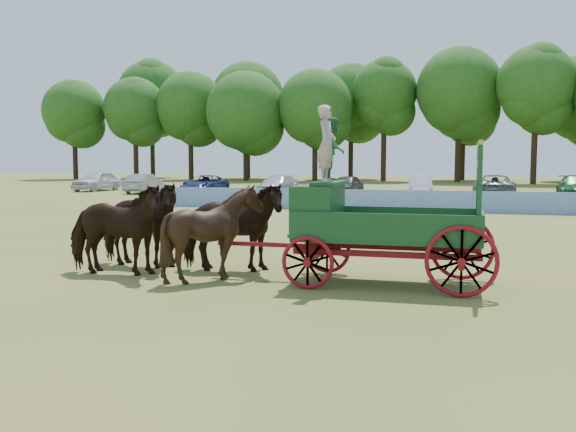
{
  "coord_description": "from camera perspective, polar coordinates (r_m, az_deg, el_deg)",
  "views": [
    {
      "loc": [
        2.36,
        -14.15,
        2.67
      ],
      "look_at": [
        -1.62,
        0.24,
        1.3
      ],
      "focal_mm": 40.0,
      "sensor_mm": 36.0,
      "label": 1
    }
  ],
  "objects": [
    {
      "name": "horse_wheel_right",
      "position": [
        14.98,
        -5.07,
        -1.01
      ],
      "size": [
        2.64,
        1.58,
        2.09
      ],
      "primitive_type": "imported",
      "rotation": [
        0.0,
        0.0,
        1.77
      ],
      "color": "black",
      "rests_on": "ground"
    },
    {
      "name": "horse_lead_right",
      "position": [
        15.98,
        -13.16,
        -0.74
      ],
      "size": [
        2.59,
        1.42,
        2.09
      ],
      "primitive_type": "imported",
      "rotation": [
        0.0,
        0.0,
        1.45
      ],
      "color": "black",
      "rests_on": "ground"
    },
    {
      "name": "horse_wheel_left",
      "position": [
        13.96,
        -6.65,
        -1.47
      ],
      "size": [
        2.0,
        1.81,
        2.09
      ],
      "primitive_type": "imported",
      "rotation": [
        0.0,
        0.0,
        1.64
      ],
      "color": "black",
      "rests_on": "ground"
    },
    {
      "name": "horse_lead_left",
      "position": [
        15.03,
        -15.16,
        -1.15
      ],
      "size": [
        2.55,
        1.3,
        2.09
      ],
      "primitive_type": "imported",
      "rotation": [
        0.0,
        0.0,
        1.64
      ],
      "color": "black",
      "rests_on": "ground"
    },
    {
      "name": "farm_dray",
      "position": [
        13.64,
        5.92,
        0.61
      ],
      "size": [
        6.0,
        2.0,
        3.74
      ],
      "color": "maroon",
      "rests_on": "ground"
    },
    {
      "name": "ground",
      "position": [
        14.6,
        5.91,
        -5.33
      ],
      "size": [
        160.0,
        160.0,
        0.0
      ],
      "primitive_type": "plane",
      "color": "olive",
      "rests_on": "ground"
    },
    {
      "name": "parked_cars",
      "position": [
        44.28,
        14.38,
        2.6
      ],
      "size": [
        52.88,
        7.74,
        1.65
      ],
      "color": "silver",
      "rests_on": "ground"
    },
    {
      "name": "treeline",
      "position": [
        74.11,
        12.29,
        10.24
      ],
      "size": [
        92.44,
        23.67,
        15.5
      ],
      "color": "#382314",
      "rests_on": "ground"
    },
    {
      "name": "sponsor_banner",
      "position": [
        32.4,
        9.46,
        1.37
      ],
      "size": [
        26.0,
        0.08,
        1.05
      ],
      "primitive_type": "cube",
      "color": "#204BAE",
      "rests_on": "ground"
    }
  ]
}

